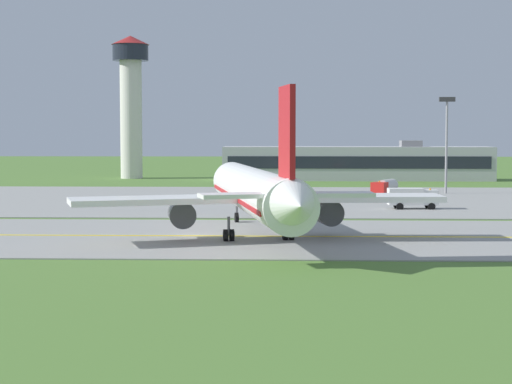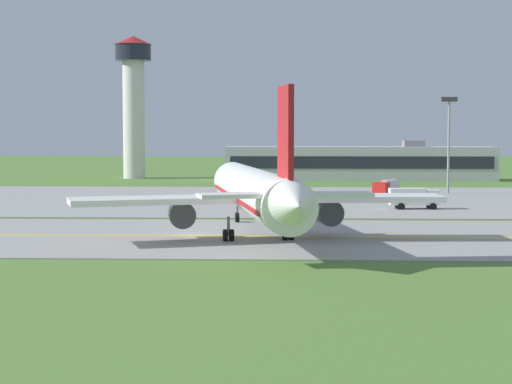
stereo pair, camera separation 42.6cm
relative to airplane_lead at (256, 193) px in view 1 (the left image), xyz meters
name	(u,v)px [view 1 (the left image)]	position (x,y,z in m)	size (l,w,h in m)	color
ground_plane	(192,237)	(-5.83, 1.44, -4.13)	(500.00, 500.00, 0.00)	#517A33
taxiway_strip	(192,236)	(-5.83, 1.44, -4.08)	(240.00, 28.00, 0.10)	gray
apron_pad	(297,200)	(4.17, 43.44, -4.08)	(140.00, 52.00, 0.10)	gray
taxiway_centreline	(192,236)	(-5.83, 1.44, -4.03)	(220.00, 0.60, 0.01)	yellow
airplane_lead	(256,193)	(0.00, 0.00, 0.00)	(32.18, 39.48, 12.70)	white
service_truck_baggage	(265,192)	(-0.15, 38.10, -2.60)	(5.23, 6.03, 2.60)	silver
service_truck_fuel	(385,188)	(16.67, 46.87, -2.60)	(4.60, 6.27, 2.65)	red
service_truck_catering	(412,197)	(17.98, 29.30, -2.60)	(6.06, 2.50, 2.60)	silver
terminal_building	(357,163)	(16.52, 92.71, -0.83)	(52.25, 8.88, 7.75)	#B2B2B7
control_tower	(131,93)	(-28.85, 97.54, 13.09)	(7.60, 7.60, 28.77)	silver
apron_light_mast	(447,133)	(26.93, 55.71, 5.19)	(2.40, 0.50, 14.70)	gray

